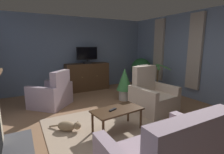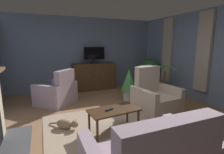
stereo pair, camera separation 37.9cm
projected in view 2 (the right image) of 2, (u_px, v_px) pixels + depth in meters
The scene contains 16 objects.
ground_plane at pixel (123, 123), 3.74m from camera, with size 6.06×7.05×0.04m, color #936B4C.
wall_back at pixel (85, 54), 6.45m from camera, with size 6.06×0.10×2.65m, color slate.
wall_right_with_window at pixel (217, 58), 4.54m from camera, with size 0.10×7.05×2.65m, color slate.
curtain_panel_near at pixel (204, 52), 4.79m from camera, with size 0.10×0.44×2.23m, color #B2A393.
curtain_panel_far at pixel (167, 50), 6.15m from camera, with size 0.10×0.44×2.23m, color #B2A393.
rug_central at pixel (108, 127), 3.50m from camera, with size 2.48×2.12×0.01m, color tan.
tv_cabinet at pixel (94, 77), 6.39m from camera, with size 1.57×0.52×0.99m.
television at pixel (94, 55), 6.18m from camera, with size 0.77×0.20×0.59m.
coffee_table at pixel (114, 112), 3.29m from camera, with size 1.02×0.59×0.45m.
tv_remote at pixel (109, 110), 3.24m from camera, with size 0.17×0.05×0.02m, color black.
armchair_angled_to_table at pixel (57, 93), 4.83m from camera, with size 1.26×1.26×1.01m.
armchair_facing_sofa at pixel (155, 99), 4.23m from camera, with size 1.03×1.00×1.15m.
potted_plant_tall_palm_by_window at pixel (164, 87), 5.54m from camera, with size 1.00×0.76×1.04m.
potted_plant_small_fern_corner at pixel (129, 83), 5.10m from camera, with size 0.48×0.48×0.97m.
potted_plant_on_hearth_side at pixel (149, 70), 6.65m from camera, with size 0.78×0.78×1.13m.
cat at pixel (66, 124), 3.43m from camera, with size 0.54×0.50×0.21m.
Camera 2 is at (-1.58, -3.12, 1.68)m, focal length 27.36 mm.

